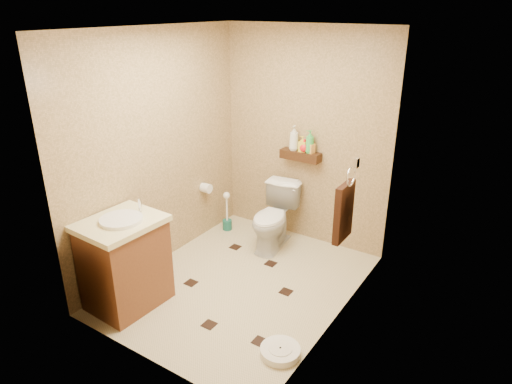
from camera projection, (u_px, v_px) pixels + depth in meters
The scene contains 19 objects.
ground at pixel (241, 284), 4.53m from camera, with size 2.50×2.50×0.00m, color beige.
wall_back at pixel (304, 138), 5.04m from camera, with size 2.00×0.04×2.40m, color tan.
wall_front at pixel (135, 222), 3.10m from camera, with size 2.00×0.04×2.40m, color tan.
wall_left at pixel (158, 152), 4.58m from camera, with size 0.04×2.50×2.40m, color tan.
wall_right at pixel (344, 194), 3.57m from camera, with size 0.04×2.50×2.40m, color tan.
ceiling at pixel (238, 28), 3.61m from camera, with size 2.00×2.50×0.02m, color silver.
wall_shelf at pixel (300, 156), 5.05m from camera, with size 0.46×0.14×0.10m, color #3C2410.
floor_accents at pixel (242, 288), 4.46m from camera, with size 1.19×1.34×0.01m.
toilet at pixel (274, 217), 5.11m from camera, with size 0.40×0.71×0.72m, color white.
vanity at pixel (125, 262), 4.09m from camera, with size 0.60×0.72×0.98m.
bathroom_scale at pixel (280, 351), 3.61m from camera, with size 0.42×0.42×0.07m.
toilet_brush at pixel (227, 217), 5.56m from camera, with size 0.11×0.11×0.49m.
towel_ring at pixel (344, 209), 3.90m from camera, with size 0.12×0.30×0.76m.
toilet_paper at pixel (206, 188), 5.28m from camera, with size 0.12×0.11×0.12m.
bottle_a at pixel (294, 138), 5.02m from camera, with size 0.11×0.11×0.28m, color silver.
bottle_b at pixel (303, 144), 4.99m from camera, with size 0.08×0.08×0.17m, color yellow.
bottle_c at pixel (305, 146), 4.98m from camera, with size 0.11×0.11×0.14m, color red.
bottle_d at pixel (310, 142), 4.93m from camera, with size 0.10×0.10×0.25m, color green.
bottle_e at pixel (311, 146), 4.94m from camera, with size 0.07×0.07×0.16m, color #E7A94D.
Camera 1 is at (2.21, -3.14, 2.58)m, focal length 32.00 mm.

